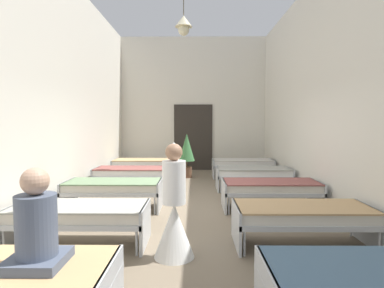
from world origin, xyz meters
TOP-DOWN VIEW (x-y plane):
  - ground_plane at (0.00, 0.00)m, footprint 5.84×11.27m
  - room_shell at (-0.00, 1.16)m, footprint 5.64×10.87m
  - bed_right_row_0 at (1.57, -3.71)m, footprint 1.90×0.84m
  - bed_left_row_1 at (-1.57, -1.85)m, footprint 1.90×0.84m
  - bed_right_row_1 at (1.57, -1.85)m, footprint 1.90×0.84m
  - bed_left_row_2 at (-1.57, 0.00)m, footprint 1.90×0.84m
  - bed_right_row_2 at (1.57, 0.00)m, footprint 1.90×0.84m
  - bed_left_row_3 at (-1.57, 1.85)m, footprint 1.90×0.84m
  - bed_right_row_3 at (1.57, 1.85)m, footprint 1.90×0.84m
  - bed_left_row_4 at (-1.57, 3.71)m, footprint 1.90×0.84m
  - bed_right_row_4 at (1.57, 3.71)m, footprint 1.90×0.84m
  - nurse_near_aisle at (-0.21, -2.25)m, footprint 0.52×0.52m
  - patient_seated_primary at (-1.22, -3.72)m, footprint 0.44×0.44m
  - potted_plant at (-0.20, 3.70)m, footprint 0.50×0.50m

SIDE VIEW (x-z plane):
  - ground_plane at x=0.00m, z-range -0.10..0.00m
  - bed_right_row_0 at x=1.57m, z-range 0.15..0.73m
  - bed_left_row_1 at x=-1.57m, z-range 0.15..0.73m
  - bed_right_row_1 at x=1.57m, z-range 0.15..0.73m
  - bed_left_row_2 at x=-1.57m, z-range 0.15..0.73m
  - bed_right_row_2 at x=1.57m, z-range 0.15..0.73m
  - bed_left_row_3 at x=-1.57m, z-range 0.15..0.73m
  - bed_right_row_3 at x=1.57m, z-range 0.15..0.73m
  - bed_left_row_4 at x=-1.57m, z-range 0.15..0.73m
  - bed_right_row_4 at x=1.57m, z-range 0.15..0.73m
  - nurse_near_aisle at x=-0.21m, z-range -0.21..1.27m
  - potted_plant at x=-0.20m, z-range 0.15..1.54m
  - patient_seated_primary at x=-1.22m, z-range 0.47..1.27m
  - room_shell at x=0.00m, z-range 0.00..4.84m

